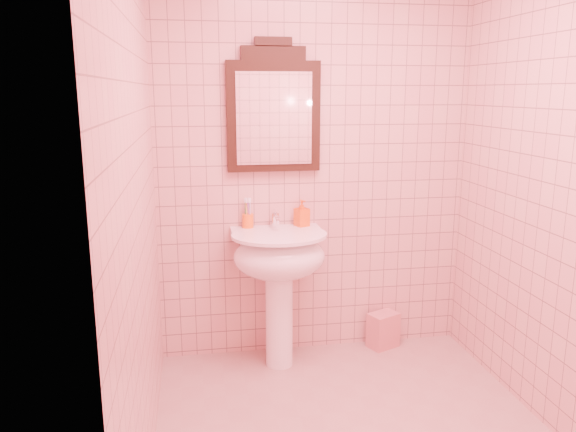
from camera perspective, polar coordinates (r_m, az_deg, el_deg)
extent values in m
cube|color=#D7A396|center=(3.58, 2.71, 5.30)|extent=(2.00, 0.02, 2.50)
cylinder|color=white|center=(3.56, -0.91, -9.77)|extent=(0.17, 0.17, 0.70)
ellipsoid|color=white|center=(3.42, -0.88, -4.15)|extent=(0.56, 0.46, 0.28)
cube|color=white|center=(3.54, -1.29, -1.61)|extent=(0.56, 0.15, 0.05)
cylinder|color=white|center=(3.38, -0.89, -1.96)|extent=(0.58, 0.58, 0.02)
cylinder|color=white|center=(3.52, -1.30, -0.43)|extent=(0.04, 0.04, 0.09)
cylinder|color=white|center=(3.46, -1.17, -0.07)|extent=(0.02, 0.10, 0.02)
cylinder|color=white|center=(3.42, -1.04, -0.57)|extent=(0.02, 0.02, 0.04)
cube|color=white|center=(3.52, -1.33, 0.48)|extent=(0.02, 0.07, 0.01)
cube|color=black|center=(3.49, -1.48, 10.04)|extent=(0.58, 0.05, 0.67)
cube|color=black|center=(3.49, -1.51, 16.22)|extent=(0.39, 0.05, 0.08)
cube|color=black|center=(3.50, -1.52, 17.28)|extent=(0.22, 0.05, 0.06)
cube|color=white|center=(3.46, -1.40, 9.86)|extent=(0.46, 0.01, 0.56)
cylinder|color=orange|center=(3.53, -4.10, -0.50)|extent=(0.07, 0.07, 0.09)
cylinder|color=silver|center=(3.52, -3.85, 0.10)|extent=(0.01, 0.01, 0.16)
cylinder|color=#338CD8|center=(3.53, -4.00, 0.15)|extent=(0.01, 0.01, 0.16)
cylinder|color=#E5334C|center=(3.53, -4.26, 0.14)|extent=(0.01, 0.01, 0.16)
cylinder|color=#3FBF59|center=(3.52, -4.36, 0.08)|extent=(0.01, 0.01, 0.16)
cylinder|color=#D8CC4C|center=(3.50, -4.21, 0.04)|extent=(0.01, 0.01, 0.16)
cylinder|color=purple|center=(3.51, -3.95, 0.05)|extent=(0.01, 0.01, 0.16)
imported|color=#E15613|center=(3.55, 1.41, 0.29)|extent=(0.10, 0.10, 0.17)
cube|color=#D8857F|center=(3.93, 9.64, -11.35)|extent=(0.23, 0.20, 0.24)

